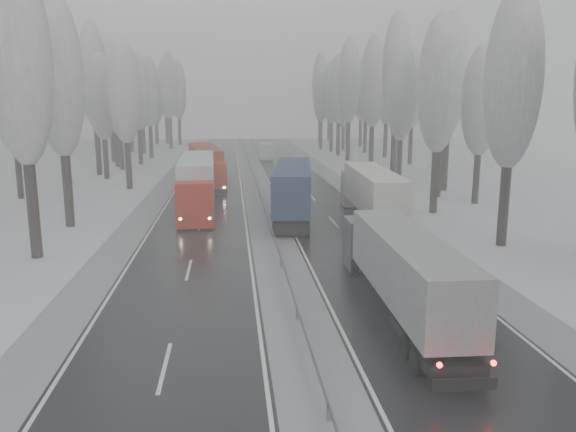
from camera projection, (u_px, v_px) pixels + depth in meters
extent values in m
plane|color=silver|center=(310.00, 361.00, 20.60)|extent=(260.00, 260.00, 0.00)
cube|color=black|center=(321.00, 208.00, 50.37)|extent=(7.50, 200.00, 0.03)
cube|color=black|center=(204.00, 210.00, 49.33)|extent=(7.50, 200.00, 0.03)
cube|color=#94969B|center=(263.00, 209.00, 49.85)|extent=(3.00, 200.00, 0.04)
cube|color=#94969B|center=(375.00, 207.00, 50.86)|extent=(2.40, 200.00, 0.04)
cube|color=#94969B|center=(146.00, 211.00, 48.84)|extent=(2.40, 200.00, 0.04)
cube|color=slate|center=(263.00, 203.00, 49.74)|extent=(0.06, 200.00, 0.32)
cube|color=slate|center=(329.00, 412.00, 16.64)|extent=(0.12, 0.12, 0.60)
cube|color=slate|center=(264.00, 210.00, 47.84)|extent=(0.12, 0.12, 0.60)
cube|color=slate|center=(251.00, 168.00, 79.05)|extent=(0.12, 0.12, 0.60)
cylinder|color=black|center=(504.00, 204.00, 36.81)|extent=(0.68, 0.68, 5.60)
ellipsoid|color=gray|center=(514.00, 78.00, 35.22)|extent=(3.60, 3.60, 11.45)
cylinder|color=black|center=(435.00, 180.00, 47.84)|extent=(0.68, 0.68, 5.62)
ellipsoid|color=gray|center=(440.00, 84.00, 46.25)|extent=(3.60, 3.60, 11.48)
cylinder|color=black|center=(476.00, 177.00, 52.35)|extent=(0.64, 0.64, 4.94)
ellipsoid|color=gray|center=(481.00, 100.00, 50.95)|extent=(3.60, 3.60, 10.09)
cylinder|color=black|center=(438.00, 170.00, 56.13)|extent=(0.66, 0.66, 5.32)
ellipsoid|color=gray|center=(443.00, 93.00, 54.62)|extent=(3.60, 3.60, 10.88)
cylinder|color=black|center=(445.00, 161.00, 60.15)|extent=(0.72, 0.72, 6.31)
ellipsoid|color=gray|center=(450.00, 75.00, 58.37)|extent=(3.60, 3.60, 12.90)
cylinder|color=black|center=(399.00, 160.00, 66.21)|extent=(0.67, 0.67, 5.38)
ellipsoid|color=gray|center=(402.00, 93.00, 64.69)|extent=(3.60, 3.60, 10.98)
cylinder|color=black|center=(438.00, 159.00, 70.81)|extent=(0.62, 0.62, 4.59)
ellipsoid|color=gray|center=(441.00, 106.00, 69.51)|extent=(3.60, 3.60, 9.39)
cylinder|color=black|center=(394.00, 149.00, 71.43)|extent=(0.76, 0.76, 6.95)
ellipsoid|color=gray|center=(397.00, 69.00, 69.47)|extent=(3.60, 3.60, 14.19)
cylinder|color=black|center=(435.00, 148.00, 76.05)|extent=(0.74, 0.74, 6.59)
ellipsoid|color=gray|center=(439.00, 77.00, 74.18)|extent=(3.60, 3.60, 13.46)
cylinder|color=black|center=(371.00, 146.00, 81.45)|extent=(0.72, 0.72, 6.37)
ellipsoid|color=gray|center=(373.00, 82.00, 79.65)|extent=(3.60, 3.60, 13.01)
cylinder|color=black|center=(410.00, 145.00, 86.10)|extent=(0.70, 0.70, 5.97)
ellipsoid|color=gray|center=(413.00, 88.00, 84.41)|extent=(3.60, 3.60, 12.20)
cylinder|color=black|center=(348.00, 140.00, 91.72)|extent=(0.74, 0.74, 6.65)
ellipsoid|color=gray|center=(349.00, 80.00, 89.84)|extent=(3.60, 3.60, 13.59)
cylinder|color=black|center=(385.00, 140.00, 96.40)|extent=(0.71, 0.71, 6.14)
ellipsoid|color=gray|center=(387.00, 88.00, 94.66)|extent=(3.60, 3.60, 12.54)
cylinder|color=black|center=(338.00, 138.00, 101.31)|extent=(0.71, 0.71, 6.05)
ellipsoid|color=gray|center=(339.00, 89.00, 99.60)|extent=(3.60, 3.60, 12.37)
cylinder|color=black|center=(365.00, 136.00, 105.77)|extent=(0.72, 0.72, 6.30)
ellipsoid|color=gray|center=(366.00, 87.00, 103.99)|extent=(3.60, 3.60, 12.87)
cylinder|color=black|center=(331.00, 136.00, 108.66)|extent=(0.70, 0.70, 5.88)
ellipsoid|color=gray|center=(332.00, 92.00, 106.99)|extent=(3.60, 3.60, 12.00)
cylinder|color=black|center=(343.00, 138.00, 112.97)|extent=(0.64, 0.64, 4.86)
ellipsoid|color=gray|center=(344.00, 103.00, 111.59)|extent=(3.60, 3.60, 9.92)
cylinder|color=black|center=(321.00, 134.00, 115.49)|extent=(0.70, 0.70, 5.98)
ellipsoid|color=gray|center=(321.00, 92.00, 113.80)|extent=(3.60, 3.60, 12.21)
cylinder|color=black|center=(360.00, 132.00, 120.28)|extent=(0.71, 0.71, 6.19)
ellipsoid|color=gray|center=(361.00, 90.00, 118.52)|extent=(3.60, 3.60, 12.64)
cylinder|color=black|center=(320.00, 130.00, 125.13)|extent=(0.75, 0.75, 6.86)
ellipsoid|color=gray|center=(320.00, 85.00, 123.19)|extent=(3.60, 3.60, 14.01)
cylinder|color=black|center=(347.00, 132.00, 129.85)|extent=(0.68, 0.68, 5.55)
ellipsoid|color=gray|center=(347.00, 97.00, 128.28)|extent=(3.60, 3.60, 11.33)
cylinder|color=black|center=(320.00, 129.00, 135.67)|extent=(0.71, 0.71, 6.09)
ellipsoid|color=gray|center=(320.00, 92.00, 133.95)|extent=(3.60, 3.60, 12.45)
cylinder|color=black|center=(328.00, 130.00, 139.91)|extent=(0.67, 0.67, 5.49)
ellipsoid|color=gray|center=(329.00, 98.00, 138.36)|extent=(3.60, 3.60, 11.21)
cylinder|color=black|center=(33.00, 208.00, 33.85)|extent=(0.71, 0.71, 6.14)
ellipsoid|color=gray|center=(19.00, 58.00, 32.12)|extent=(3.60, 3.60, 12.55)
cylinder|color=black|center=(68.00, 189.00, 42.49)|extent=(0.69, 0.69, 5.83)
ellipsoid|color=gray|center=(59.00, 76.00, 40.83)|extent=(3.60, 3.60, 11.92)
cylinder|color=black|center=(68.00, 178.00, 51.70)|extent=(0.65, 0.65, 5.03)
ellipsoid|color=gray|center=(62.00, 98.00, 50.28)|extent=(3.60, 3.60, 10.28)
cylinder|color=black|center=(19.00, 175.00, 55.06)|extent=(0.63, 0.63, 4.73)
ellipsoid|color=gray|center=(12.00, 105.00, 53.73)|extent=(3.60, 3.60, 9.66)
cylinder|color=black|center=(128.00, 164.00, 61.33)|extent=(0.67, 0.67, 5.44)
ellipsoid|color=gray|center=(124.00, 92.00, 59.79)|extent=(3.60, 3.60, 11.11)
cylinder|color=black|center=(64.00, 160.00, 64.42)|extent=(0.69, 0.69, 5.72)
ellipsoid|color=gray|center=(59.00, 87.00, 62.80)|extent=(3.60, 3.60, 11.69)
cylinder|color=black|center=(106.00, 158.00, 69.69)|extent=(0.66, 0.66, 5.23)
ellipsoid|color=gray|center=(102.00, 96.00, 68.21)|extent=(3.60, 3.60, 10.68)
cylinder|color=black|center=(98.00, 150.00, 73.28)|extent=(0.74, 0.74, 6.60)
ellipsoid|color=gray|center=(93.00, 75.00, 71.41)|extent=(3.60, 3.60, 13.49)
cylinder|color=black|center=(121.00, 151.00, 79.10)|extent=(0.65, 0.65, 5.16)
ellipsoid|color=gray|center=(118.00, 98.00, 77.64)|extent=(3.60, 3.60, 10.54)
cylinder|color=black|center=(117.00, 147.00, 82.80)|extent=(0.69, 0.69, 5.79)
ellipsoid|color=gray|center=(113.00, 90.00, 81.16)|extent=(3.60, 3.60, 11.84)
cylinder|color=black|center=(140.00, 146.00, 85.80)|extent=(0.68, 0.68, 5.64)
ellipsoid|color=gray|center=(137.00, 92.00, 84.21)|extent=(3.60, 3.60, 11.53)
cylinder|color=black|center=(113.00, 141.00, 89.14)|extent=(0.73, 0.73, 6.56)
ellipsoid|color=gray|center=(109.00, 81.00, 87.28)|extent=(3.60, 3.60, 13.40)
cylinder|color=black|center=(151.00, 141.00, 95.64)|extent=(0.69, 0.69, 5.79)
ellipsoid|color=gray|center=(149.00, 91.00, 94.00)|extent=(3.60, 3.60, 11.84)
cylinder|color=black|center=(127.00, 137.00, 98.99)|extent=(0.74, 0.74, 6.65)
ellipsoid|color=gray|center=(123.00, 82.00, 97.11)|extent=(3.60, 3.60, 13.58)
cylinder|color=black|center=(144.00, 140.00, 104.57)|extent=(0.65, 0.65, 5.12)
ellipsoid|color=gray|center=(142.00, 100.00, 103.12)|extent=(3.60, 3.60, 10.46)
cylinder|color=black|center=(132.00, 137.00, 108.11)|extent=(0.69, 0.69, 5.84)
ellipsoid|color=gray|center=(129.00, 92.00, 106.46)|extent=(3.60, 3.60, 11.92)
cylinder|color=black|center=(171.00, 132.00, 115.32)|extent=(0.74, 0.74, 6.67)
ellipsoid|color=gray|center=(169.00, 85.00, 113.43)|extent=(3.60, 3.60, 13.63)
cylinder|color=black|center=(129.00, 133.00, 118.36)|extent=(0.72, 0.72, 6.31)
ellipsoid|color=gray|center=(126.00, 89.00, 116.57)|extent=(3.60, 3.60, 12.88)
cylinder|color=black|center=(180.00, 131.00, 124.62)|extent=(0.72, 0.72, 6.29)
ellipsoid|color=gray|center=(178.00, 90.00, 122.84)|extent=(3.60, 3.60, 12.84)
cylinder|color=black|center=(156.00, 134.00, 128.10)|extent=(0.64, 0.64, 4.86)
ellipsoid|color=gray|center=(155.00, 103.00, 126.73)|extent=(3.60, 3.60, 9.92)
cylinder|color=black|center=(167.00, 129.00, 130.66)|extent=(0.74, 0.74, 6.63)
ellipsoid|color=gray|center=(165.00, 87.00, 128.79)|extent=(3.60, 3.60, 13.54)
cylinder|color=black|center=(157.00, 130.00, 134.37)|extent=(0.69, 0.69, 5.79)
ellipsoid|color=gray|center=(155.00, 95.00, 132.74)|extent=(3.60, 3.60, 11.82)
cube|color=#424246|center=(369.00, 246.00, 31.16)|extent=(2.35, 2.44, 2.77)
cube|color=black|center=(365.00, 230.00, 32.16)|extent=(2.12, 0.14, 0.92)
cube|color=black|center=(364.00, 259.00, 32.59)|extent=(2.31, 0.19, 0.46)
cube|color=slate|center=(407.00, 265.00, 23.94)|extent=(2.60, 12.04, 2.58)
cube|color=black|center=(457.00, 376.00, 18.43)|extent=(2.12, 0.15, 0.42)
cube|color=black|center=(430.00, 337.00, 21.05)|extent=(2.13, 5.11, 0.42)
cube|color=black|center=(451.00, 373.00, 18.96)|extent=(2.12, 0.10, 0.55)
cylinder|color=black|center=(354.00, 268.00, 30.57)|extent=(0.34, 0.97, 0.96)
cylinder|color=black|center=(389.00, 267.00, 30.72)|extent=(0.34, 0.97, 0.96)
cylinder|color=black|center=(408.00, 347.00, 20.66)|extent=(0.34, 0.97, 0.96)
cylinder|color=black|center=(459.00, 345.00, 20.81)|extent=(0.34, 0.97, 0.96)
cylinder|color=black|center=(418.00, 362.00, 19.48)|extent=(0.34, 0.97, 0.96)
cylinder|color=black|center=(472.00, 360.00, 19.64)|extent=(0.34, 0.97, 0.96)
sphere|color=#FF0C05|center=(433.00, 357.00, 18.15)|extent=(0.18, 0.18, 0.18)
sphere|color=#FF0C05|center=(485.00, 355.00, 18.29)|extent=(0.18, 0.18, 0.18)
sphere|color=white|center=(349.00, 253.00, 32.48)|extent=(0.20, 0.20, 0.20)
sphere|color=white|center=(379.00, 252.00, 32.62)|extent=(0.20, 0.20, 0.20)
cube|color=#1E264C|center=(295.00, 184.00, 53.14)|extent=(3.03, 3.12, 3.22)
cube|color=black|center=(295.00, 174.00, 54.31)|extent=(2.46, 0.43, 1.07)
cube|color=black|center=(295.00, 195.00, 54.82)|extent=(2.68, 0.51, 0.54)
cube|color=#121D33|center=(293.00, 185.00, 44.71)|extent=(4.55, 14.20, 3.01)
cube|color=black|center=(291.00, 233.00, 38.27)|extent=(2.47, 0.45, 0.48)
cube|color=black|center=(292.00, 220.00, 41.34)|extent=(3.12, 6.17, 0.48)
cube|color=black|center=(291.00, 234.00, 38.90)|extent=(2.46, 0.39, 0.64)
cylinder|color=black|center=(283.00, 198.00, 52.57)|extent=(0.52, 1.16, 1.12)
cylinder|color=black|center=(307.00, 198.00, 52.51)|extent=(0.52, 1.16, 1.12)
cylinder|color=black|center=(276.00, 225.00, 41.00)|extent=(0.52, 1.16, 1.12)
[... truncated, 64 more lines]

